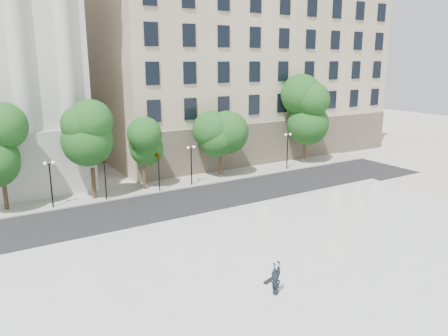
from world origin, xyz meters
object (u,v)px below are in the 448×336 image
(traffic_light_east, at_px, (158,153))
(skateboard, at_px, (270,280))
(person_lying, at_px, (275,290))
(traffic_light_west, at_px, (104,160))

(traffic_light_east, height_order, skateboard, traffic_light_east)
(traffic_light_east, xyz_separation_m, skateboard, (-2.15, -19.48, -3.21))
(traffic_light_east, distance_m, skateboard, 19.86)
(person_lying, bearing_deg, skateboard, 60.18)
(traffic_light_west, relative_size, traffic_light_east, 0.98)
(person_lying, bearing_deg, traffic_light_east, 77.64)
(traffic_light_east, distance_m, person_lying, 21.09)
(skateboard, bearing_deg, traffic_light_east, 65.70)
(traffic_light_west, distance_m, person_lying, 21.03)
(traffic_light_west, bearing_deg, skateboard, -81.69)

